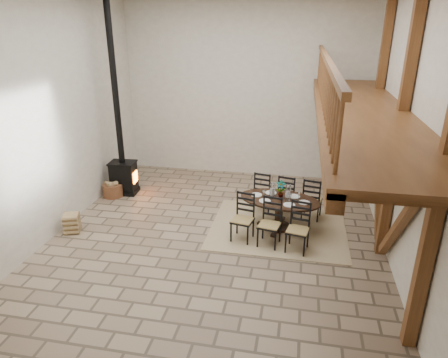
% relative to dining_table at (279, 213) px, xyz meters
% --- Properties ---
extents(ground, '(8.00, 8.00, 0.00)m').
position_rel_dining_table_xyz_m(ground, '(-1.29, -0.61, -0.39)').
color(ground, gray).
rests_on(ground, ground).
extents(room_shell, '(7.02, 8.02, 5.01)m').
position_rel_dining_table_xyz_m(room_shell, '(-0.10, -0.61, 2.62)').
color(room_shell, silver).
rests_on(room_shell, ground).
extents(rug, '(3.00, 2.50, 0.02)m').
position_rel_dining_table_xyz_m(rug, '(-0.00, -0.00, -0.38)').
color(rug, tan).
rests_on(rug, ground).
extents(dining_table, '(1.95, 2.25, 1.15)m').
position_rel_dining_table_xyz_m(dining_table, '(0.00, 0.00, 0.00)').
color(dining_table, black).
rests_on(dining_table, ground).
extents(wood_stove, '(0.72, 0.57, 5.00)m').
position_rel_dining_table_xyz_m(wood_stove, '(-4.25, 1.23, 0.73)').
color(wood_stove, black).
rests_on(wood_stove, ground).
extents(log_basket, '(0.53, 0.53, 0.44)m').
position_rel_dining_table_xyz_m(log_basket, '(-4.46, 0.96, -0.20)').
color(log_basket, brown).
rests_on(log_basket, ground).
extents(log_stack, '(0.42, 0.42, 0.45)m').
position_rel_dining_table_xyz_m(log_stack, '(-4.47, -1.05, -0.17)').
color(log_stack, tan).
rests_on(log_stack, ground).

